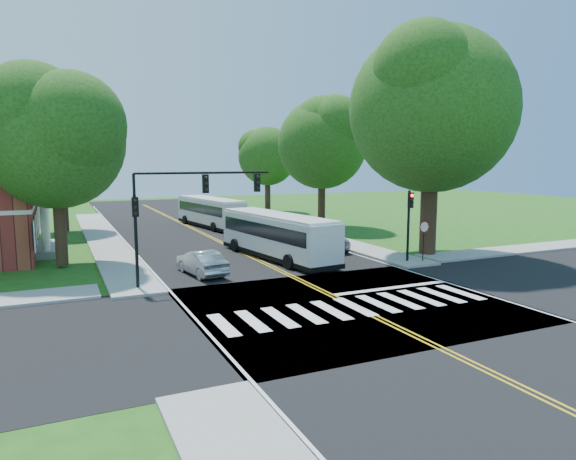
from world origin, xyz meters
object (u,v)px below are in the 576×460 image
bus_lead (277,235)px  suv (322,241)px  bus_follow (210,212)px  signal_ne (409,216)px  dark_sedan (310,238)px  hatchback (202,263)px  signal_nw (183,201)px

bus_lead → suv: bus_lead is taller
suv → bus_follow: bearing=-74.0°
signal_ne → dark_sedan: signal_ne is taller
bus_lead → dark_sedan: (3.96, 3.00, -0.86)m
bus_follow → hatchback: (-6.28, -20.09, -0.78)m
signal_nw → signal_ne: signal_nw is taller
bus_lead → suv: size_ratio=2.34×
bus_lead → dark_sedan: bearing=-150.7°
signal_nw → bus_follow: (7.71, 22.18, -2.89)m
bus_follow → suv: (3.70, -15.81, -0.79)m
signal_nw → suv: 13.58m
suv → dark_sedan: suv is taller
bus_follow → dark_sedan: (3.47, -14.29, -0.80)m
signal_ne → bus_lead: 8.52m
dark_sedan → bus_follow: bearing=-90.6°
bus_follow → hatchback: bearing=64.1°
signal_ne → suv: size_ratio=0.90×
signal_nw → suv: signal_nw is taller
hatchback → dark_sedan: 11.35m
signal_ne → bus_lead: size_ratio=0.38×
hatchback → suv: hatchback is taller
signal_nw → hatchback: bearing=55.6°
signal_nw → dark_sedan: size_ratio=1.53×
hatchback → bus_follow: bearing=-115.7°
bus_lead → hatchback: 6.49m
bus_lead → hatchback: bus_lead is taller
signal_nw → hatchback: 4.46m
bus_lead → suv: bearing=-168.4°
dark_sedan → hatchback: bearing=16.5°
hatchback → signal_nw: bearing=47.3°
signal_ne → hatchback: size_ratio=1.04×
signal_nw → bus_lead: 9.18m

